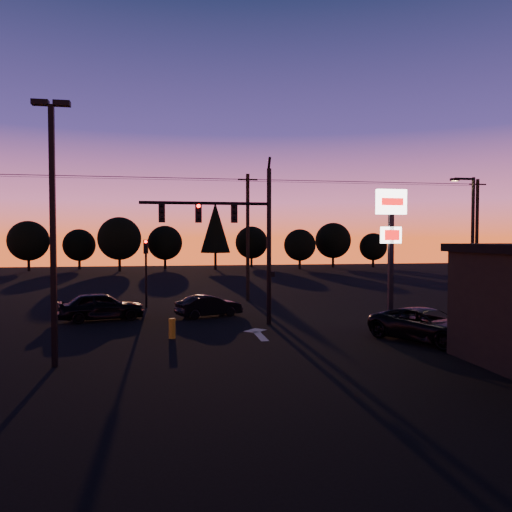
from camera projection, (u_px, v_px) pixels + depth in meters
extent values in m
plane|color=black|center=(253.00, 341.00, 21.52)|extent=(120.00, 120.00, 0.00)
cube|color=beige|center=(261.00, 336.00, 22.59)|extent=(0.35, 2.20, 0.01)
cube|color=beige|center=(255.00, 331.00, 23.97)|extent=(1.20, 1.20, 0.01)
cylinder|color=black|center=(269.00, 247.00, 25.57)|extent=(0.24, 0.24, 8.00)
cylinder|color=black|center=(269.00, 165.00, 25.42)|extent=(0.14, 0.52, 0.76)
cylinder|color=black|center=(205.00, 203.00, 24.93)|extent=(6.50, 0.16, 0.16)
cube|color=black|center=(234.00, 213.00, 25.20)|extent=(0.32, 0.22, 0.95)
sphere|color=black|center=(234.00, 206.00, 25.06)|extent=(0.18, 0.18, 0.18)
sphere|color=black|center=(235.00, 212.00, 25.07)|extent=(0.18, 0.18, 0.18)
sphere|color=black|center=(235.00, 218.00, 25.08)|extent=(0.18, 0.18, 0.18)
cube|color=black|center=(198.00, 213.00, 24.88)|extent=(0.32, 0.22, 0.95)
sphere|color=#FF0705|center=(199.00, 206.00, 24.74)|extent=(0.18, 0.18, 0.18)
sphere|color=black|center=(199.00, 212.00, 24.75)|extent=(0.18, 0.18, 0.18)
sphere|color=black|center=(199.00, 218.00, 24.76)|extent=(0.18, 0.18, 0.18)
cube|color=black|center=(162.00, 213.00, 24.57)|extent=(0.32, 0.22, 0.95)
sphere|color=black|center=(162.00, 206.00, 24.43)|extent=(0.18, 0.18, 0.18)
sphere|color=black|center=(162.00, 212.00, 24.44)|extent=(0.18, 0.18, 0.18)
sphere|color=black|center=(162.00, 218.00, 24.45)|extent=(0.18, 0.18, 0.18)
cube|color=black|center=(272.00, 274.00, 25.66)|extent=(0.22, 0.18, 0.28)
cylinder|color=black|center=(146.00, 279.00, 31.90)|extent=(0.14, 0.14, 3.60)
cube|color=black|center=(146.00, 247.00, 31.82)|extent=(0.30, 0.20, 0.90)
sphere|color=#FF0705|center=(146.00, 242.00, 31.69)|extent=(0.18, 0.18, 0.18)
sphere|color=black|center=(146.00, 246.00, 31.70)|extent=(0.18, 0.18, 0.18)
sphere|color=black|center=(146.00, 250.00, 31.71)|extent=(0.18, 0.18, 0.18)
cube|color=black|center=(53.00, 237.00, 17.10)|extent=(0.18, 0.18, 9.00)
cube|color=black|center=(40.00, 102.00, 16.87)|extent=(0.55, 0.30, 0.18)
cube|color=black|center=(62.00, 103.00, 16.99)|extent=(0.55, 0.30, 0.18)
cube|color=black|center=(391.00, 264.00, 24.10)|extent=(0.22, 0.22, 6.40)
cube|color=white|center=(391.00, 202.00, 23.99)|extent=(1.50, 0.25, 1.20)
cube|color=red|center=(393.00, 202.00, 23.86)|extent=(1.10, 0.02, 0.35)
cube|color=white|center=(391.00, 235.00, 24.05)|extent=(1.00, 0.22, 0.80)
cube|color=red|center=(392.00, 235.00, 23.93)|extent=(0.75, 0.02, 0.50)
cylinder|color=black|center=(472.00, 246.00, 29.23)|extent=(0.20, 0.20, 8.00)
cylinder|color=black|center=(464.00, 179.00, 28.99)|extent=(1.20, 0.14, 0.14)
cube|color=black|center=(455.00, 179.00, 28.88)|extent=(0.50, 0.22, 0.14)
plane|color=#FFB759|center=(455.00, 181.00, 28.89)|extent=(0.35, 0.35, 0.00)
cylinder|color=black|center=(248.00, 237.00, 35.48)|extent=(0.26, 0.26, 9.00)
cube|color=black|center=(248.00, 180.00, 35.33)|extent=(1.40, 0.10, 0.10)
cylinder|color=black|center=(477.00, 237.00, 38.63)|extent=(0.26, 0.26, 9.00)
cube|color=black|center=(478.00, 184.00, 38.48)|extent=(1.40, 0.10, 0.10)
cylinder|color=black|center=(116.00, 177.00, 33.17)|extent=(18.00, 0.02, 0.02)
cylinder|color=black|center=(117.00, 177.00, 33.76)|extent=(18.00, 0.02, 0.02)
cylinder|color=black|center=(118.00, 179.00, 34.35)|extent=(18.00, 0.02, 0.02)
cylinder|color=black|center=(371.00, 182.00, 36.32)|extent=(18.00, 0.02, 0.02)
cylinder|color=black|center=(368.00, 182.00, 36.91)|extent=(18.00, 0.02, 0.02)
cylinder|color=black|center=(364.00, 184.00, 37.50)|extent=(18.00, 0.02, 0.02)
cube|color=black|center=(493.00, 316.00, 19.62)|extent=(2.20, 0.05, 1.60)
cylinder|color=#B58915|center=(172.00, 328.00, 22.12)|extent=(0.30, 0.30, 0.89)
cylinder|color=black|center=(29.00, 265.00, 66.85)|extent=(0.36, 0.36, 1.62)
sphere|color=black|center=(28.00, 241.00, 66.73)|extent=(5.36, 5.36, 5.36)
cylinder|color=black|center=(79.00, 264.00, 70.85)|extent=(0.36, 0.36, 1.38)
sphere|color=black|center=(79.00, 245.00, 70.75)|extent=(4.54, 4.54, 4.54)
cylinder|color=black|center=(120.00, 265.00, 66.97)|extent=(0.36, 0.36, 1.75)
sphere|color=black|center=(119.00, 238.00, 66.85)|extent=(5.77, 5.78, 5.78)
cylinder|color=black|center=(165.00, 264.00, 71.96)|extent=(0.36, 0.36, 1.50)
sphere|color=black|center=(165.00, 243.00, 71.85)|extent=(4.95, 4.95, 4.95)
cylinder|color=black|center=(215.00, 261.00, 70.22)|extent=(0.36, 0.36, 2.38)
cone|color=black|center=(215.00, 227.00, 70.04)|extent=(4.18, 4.18, 7.12)
cylinder|color=black|center=(252.00, 262.00, 76.20)|extent=(0.36, 0.36, 1.50)
sphere|color=black|center=(252.00, 243.00, 76.09)|extent=(4.95, 4.95, 4.95)
cylinder|color=black|center=(300.00, 264.00, 71.35)|extent=(0.36, 0.36, 1.38)
sphere|color=black|center=(300.00, 245.00, 71.25)|extent=(4.54, 4.54, 4.54)
cylinder|color=black|center=(333.00, 262.00, 75.34)|extent=(0.36, 0.36, 1.62)
sphere|color=black|center=(333.00, 240.00, 75.22)|extent=(5.36, 5.36, 5.36)
cylinder|color=black|center=(373.00, 263.00, 75.41)|extent=(0.36, 0.36, 1.25)
sphere|color=black|center=(373.00, 247.00, 75.32)|extent=(4.12, 4.12, 4.12)
imported|color=black|center=(102.00, 306.00, 26.98)|extent=(4.79, 2.74, 1.54)
imported|color=black|center=(209.00, 306.00, 28.22)|extent=(3.93, 2.52, 1.22)
imported|color=black|center=(428.00, 325.00, 21.39)|extent=(4.39, 5.64, 1.42)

